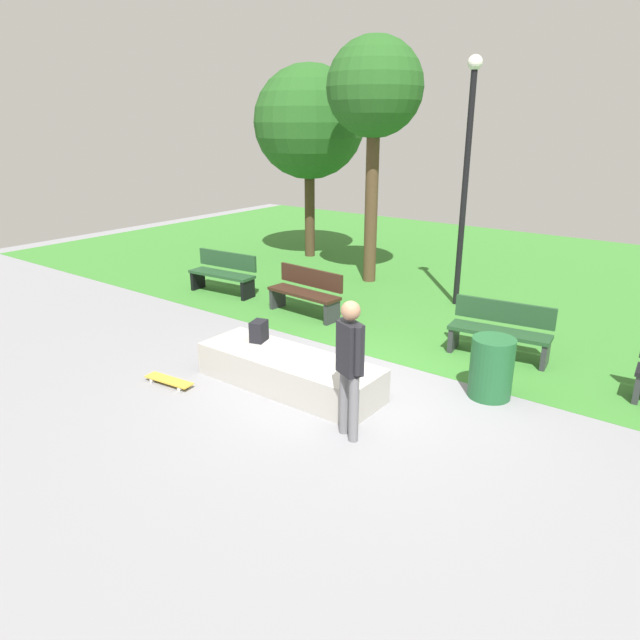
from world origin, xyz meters
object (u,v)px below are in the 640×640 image
object	(u,v)px
park_bench_near_path	(501,329)
trash_bin	(491,368)
skater_performing_trick	(350,360)
park_bench_far_right	(306,291)
backpack_on_ledge	(259,331)
concrete_ledge	(289,371)
tree_young_birch	(309,123)
park_bench_center_lawn	(224,272)
skateboard_by_ledge	(169,380)
lamp_post	(467,163)
tree_broad_elm	(375,91)

from	to	relation	value
park_bench_near_path	trash_bin	world-z (taller)	park_bench_near_path
skater_performing_trick	park_bench_far_right	bearing A→B (deg)	134.62
backpack_on_ledge	concrete_ledge	bearing A→B (deg)	-120.00
concrete_ledge	trash_bin	bearing A→B (deg)	31.04
backpack_on_ledge	tree_young_birch	bearing A→B (deg)	16.00
park_bench_far_right	park_bench_center_lawn	bearing A→B (deg)	178.47
trash_bin	concrete_ledge	bearing A→B (deg)	-148.96
park_bench_far_right	concrete_ledge	bearing A→B (deg)	-55.96
backpack_on_ledge	tree_young_birch	size ratio (longest dim) A/B	0.06
skateboard_by_ledge	trash_bin	xyz separation A→B (m)	(3.90, 2.47, 0.37)
skater_performing_trick	trash_bin	size ratio (longest dim) A/B	2.01
skater_performing_trick	park_bench_far_right	xyz separation A→B (m)	(-3.33, 3.38, -0.54)
park_bench_center_lawn	park_bench_far_right	bearing A→B (deg)	-1.53
concrete_ledge	tree_young_birch	distance (m)	9.19
park_bench_near_path	tree_young_birch	distance (m)	8.67
park_bench_center_lawn	park_bench_near_path	xyz separation A→B (m)	(6.26, 0.12, 0.00)
concrete_ledge	trash_bin	distance (m)	2.85
skater_performing_trick	lamp_post	distance (m)	6.23
skater_performing_trick	park_bench_near_path	xyz separation A→B (m)	(0.54, 3.56, -0.54)
tree_young_birch	tree_broad_elm	xyz separation A→B (m)	(2.80, -1.26, 0.67)
skater_performing_trick	backpack_on_ledge	bearing A→B (deg)	160.06
skateboard_by_ledge	park_bench_far_right	world-z (taller)	park_bench_far_right
tree_broad_elm	trash_bin	distance (m)	7.35
park_bench_far_right	tree_broad_elm	world-z (taller)	tree_broad_elm
park_bench_far_right	park_bench_near_path	bearing A→B (deg)	2.78
lamp_post	concrete_ledge	bearing A→B (deg)	-92.67
lamp_post	trash_bin	xyz separation A→B (m)	(2.20, -3.73, -2.45)
skateboard_by_ledge	trash_bin	size ratio (longest dim) A/B	0.94
concrete_ledge	park_bench_near_path	xyz separation A→B (m)	(2.01, 2.94, 0.24)
park_bench_far_right	lamp_post	distance (m)	4.02
backpack_on_ledge	tree_broad_elm	world-z (taller)	tree_broad_elm
concrete_ledge	skateboard_by_ledge	bearing A→B (deg)	-145.59
concrete_ledge	skater_performing_trick	bearing A→B (deg)	-22.94
park_bench_far_right	tree_young_birch	bearing A→B (deg)	127.13
tree_young_birch	skater_performing_trick	bearing A→B (deg)	-49.31
skateboard_by_ledge	lamp_post	xyz separation A→B (m)	(1.71, 6.20, 2.82)
park_bench_near_path	tree_broad_elm	world-z (taller)	tree_broad_elm
concrete_ledge	trash_bin	world-z (taller)	trash_bin
park_bench_center_lawn	trash_bin	xyz separation A→B (m)	(6.69, -1.35, -0.05)
skater_performing_trick	park_bench_center_lawn	world-z (taller)	skater_performing_trick
lamp_post	skateboard_by_ledge	bearing A→B (deg)	-105.40
skateboard_by_ledge	tree_broad_elm	size ratio (longest dim) A/B	0.15
skateboard_by_ledge	park_bench_near_path	xyz separation A→B (m)	(3.48, 3.94, 0.42)
park_bench_near_path	park_bench_far_right	bearing A→B (deg)	-177.22
concrete_ledge	park_bench_near_path	world-z (taller)	park_bench_near_path
skateboard_by_ledge	tree_young_birch	xyz separation A→B (m)	(-3.55, 7.93, 3.54)
backpack_on_ledge	park_bench_center_lawn	world-z (taller)	park_bench_center_lawn
backpack_on_ledge	tree_young_birch	distance (m)	8.52
tree_young_birch	park_bench_far_right	bearing A→B (deg)	-52.87
park_bench_center_lawn	lamp_post	xyz separation A→B (m)	(4.49, 2.38, 2.41)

